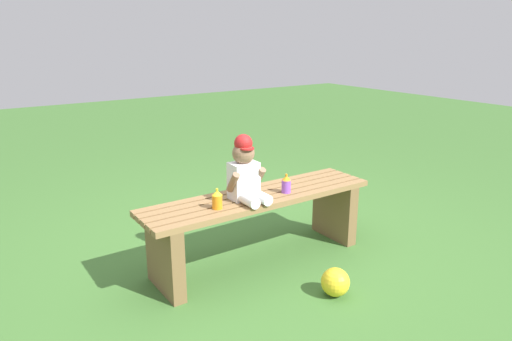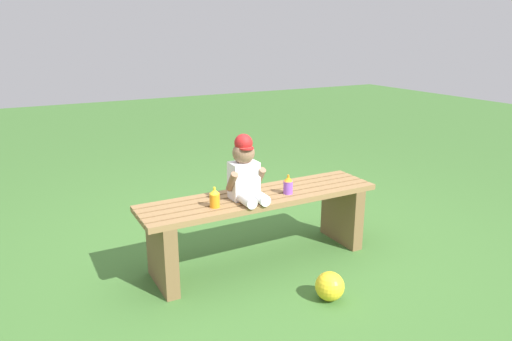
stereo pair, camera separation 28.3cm
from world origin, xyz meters
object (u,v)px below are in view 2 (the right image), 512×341
park_bench (261,217)px  sippy_cup_left (215,198)px  sippy_cup_right (288,185)px  toy_ball (330,286)px  child_figure (245,171)px

park_bench → sippy_cup_left: sippy_cup_left is taller
sippy_cup_right → toy_ball: 0.69m
park_bench → toy_ball: 0.65m
park_bench → child_figure: size_ratio=3.86×
sippy_cup_right → toy_ball: bearing=-94.8°
sippy_cup_left → sippy_cup_right: (0.51, 0.00, 0.00)m
sippy_cup_left → toy_ball: 0.83m
sippy_cup_left → sippy_cup_right: same height
sippy_cup_left → sippy_cup_right: bearing=0.0°
child_figure → sippy_cup_left: 0.26m
park_bench → sippy_cup_right: 0.28m
child_figure → sippy_cup_right: bearing=-8.7°
child_figure → toy_ball: child_figure is taller
child_figure → sippy_cup_left: child_figure is taller
park_bench → child_figure: bearing=-169.1°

